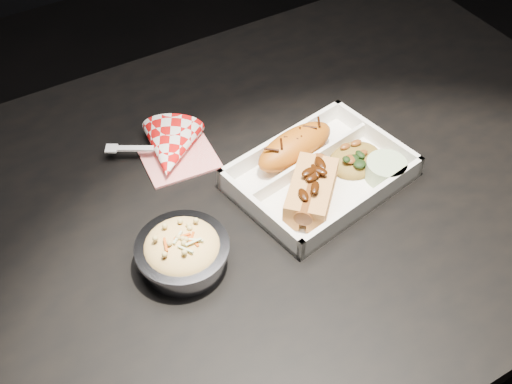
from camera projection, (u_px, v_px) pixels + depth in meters
dining_table at (269, 225)px, 1.02m from camera, size 1.20×0.80×0.75m
food_tray at (320, 177)px, 0.96m from camera, size 0.28×0.22×0.04m
fried_pastry at (295, 147)px, 0.97m from camera, size 0.15×0.08×0.05m
hotdog at (311, 190)px, 0.91m from camera, size 0.12×0.12×0.06m
fried_rice_mound at (356, 155)px, 0.97m from camera, size 0.10×0.09×0.03m
cupcake_liner at (386, 170)px, 0.95m from camera, size 0.06×0.06×0.03m
foil_coleslaw_cup at (182, 250)px, 0.84m from camera, size 0.12×0.12×0.06m
napkin_fork at (170, 150)px, 0.99m from camera, size 0.16×0.15×0.10m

